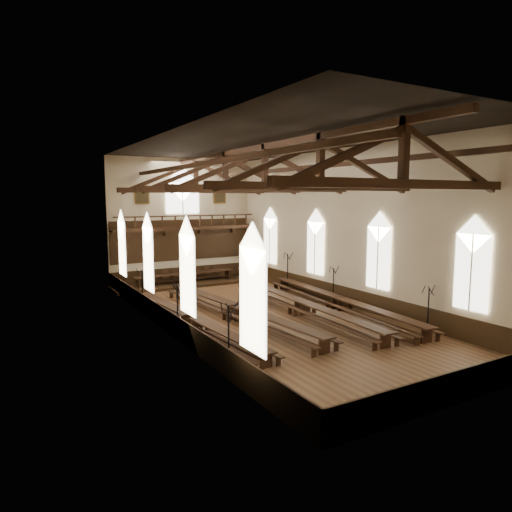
{
  "coord_description": "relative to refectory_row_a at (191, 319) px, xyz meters",
  "views": [
    {
      "loc": [
        -13.38,
        -22.2,
        6.9
      ],
      "look_at": [
        0.28,
        1.5,
        3.37
      ],
      "focal_mm": 32.0,
      "sensor_mm": 36.0,
      "label": 1
    }
  ],
  "objects": [
    {
      "name": "candelabrum_right_near",
      "position": [
        10.22,
        -6.7,
        0.22
      ],
      "size": [
        0.67,
        0.76,
        2.48
      ],
      "color": "black",
      "rests_on": "ground"
    },
    {
      "name": "end_window",
      "position": [
        4.67,
        13.15,
        6.69
      ],
      "size": [
        2.8,
        0.12,
        3.8
      ],
      "color": "white",
      "rests_on": "room_walls"
    },
    {
      "name": "ground",
      "position": [
        4.67,
        0.25,
        -0.53
      ],
      "size": [
        26.0,
        26.0,
        0.0
      ],
      "primitive_type": "plane",
      "color": "brown",
      "rests_on": "ground"
    },
    {
      "name": "high_table",
      "position": [
        4.2,
        11.65,
        0.33
      ],
      "size": [
        8.24,
        1.15,
        0.77
      ],
      "color": "#3A2012",
      "rests_on": "dais"
    },
    {
      "name": "refectory_row_b",
      "position": [
        2.96,
        0.57,
        0.07
      ],
      "size": [
        2.38,
        15.2,
        0.82
      ],
      "color": "#3A2012",
      "rests_on": "ground"
    },
    {
      "name": "candelabrum_left_near",
      "position": [
        -0.88,
        -6.18,
        0.33
      ],
      "size": [
        0.8,
        0.86,
        2.82
      ],
      "color": "black",
      "rests_on": "ground"
    },
    {
      "name": "candelabrum_left_far",
      "position": [
        -0.88,
        5.87,
        0.24
      ],
      "size": [
        0.75,
        0.74,
        2.52
      ],
      "color": "black",
      "rests_on": "ground"
    },
    {
      "name": "candelabrum_right_far",
      "position": [
        10.22,
        6.13,
        0.33
      ],
      "size": [
        0.75,
        0.87,
        2.82
      ],
      "color": "black",
      "rests_on": "ground"
    },
    {
      "name": "refectory_row_d",
      "position": [
        9.51,
        -0.67,
        0.06
      ],
      "size": [
        2.32,
        15.12,
        0.81
      ],
      "color": "#3A2012",
      "rests_on": "ground"
    },
    {
      "name": "dais",
      "position": [
        4.2,
        11.65,
        -0.43
      ],
      "size": [
        11.4,
        3.06,
        0.2
      ],
      "primitive_type": "cube",
      "color": "#301E0E",
      "rests_on": "ground"
    },
    {
      "name": "refectory_row_a",
      "position": [
        0.0,
        0.0,
        0.0
      ],
      "size": [
        1.97,
        14.28,
        0.73
      ],
      "color": "#3A2012",
      "rests_on": "ground"
    },
    {
      "name": "high_chairs",
      "position": [
        4.2,
        12.46,
        0.24
      ],
      "size": [
        6.78,
        0.48,
        1.05
      ],
      "color": "#3A2012",
      "rests_on": "dais"
    },
    {
      "name": "side_windows",
      "position": [
        4.67,
        0.25,
        3.21
      ],
      "size": [
        11.85,
        19.8,
        4.5
      ],
      "color": "white",
      "rests_on": "room_walls"
    },
    {
      "name": "candelabrum_left_mid",
      "position": [
        -0.88,
        -0.4,
        0.31
      ],
      "size": [
        0.82,
        0.8,
        2.75
      ],
      "color": "black",
      "rests_on": "ground"
    },
    {
      "name": "minstrels_gallery",
      "position": [
        4.67,
        12.91,
        3.38
      ],
      "size": [
        11.8,
        1.24,
        3.7
      ],
      "color": "#3A2012",
      "rests_on": "room_walls"
    },
    {
      "name": "portraits",
      "position": [
        4.67,
        13.15,
        6.57
      ],
      "size": [
        7.75,
        0.09,
        1.45
      ],
      "color": "brown",
      "rests_on": "room_walls"
    },
    {
      "name": "wainscot_band",
      "position": [
        4.67,
        0.25,
        0.07
      ],
      "size": [
        12.0,
        26.0,
        1.2
      ],
      "color": "#301E0E",
      "rests_on": "ground"
    },
    {
      "name": "candelabrum_right_mid",
      "position": [
        10.22,
        0.8,
        0.22
      ],
      "size": [
        0.68,
        0.75,
        2.46
      ],
      "color": "black",
      "rests_on": "ground"
    },
    {
      "name": "refectory_row_c",
      "position": [
        6.96,
        -0.3,
        0.05
      ],
      "size": [
        2.01,
        14.94,
        0.8
      ],
      "color": "#3A2012",
      "rests_on": "ground"
    },
    {
      "name": "roof_trusses",
      "position": [
        4.67,
        0.25,
        7.69
      ],
      "size": [
        11.7,
        25.7,
        2.8
      ],
      "color": "#3A2012",
      "rests_on": "room_walls"
    },
    {
      "name": "room_walls",
      "position": [
        4.67,
        0.25,
        5.93
      ],
      "size": [
        26.0,
        26.0,
        26.0
      ],
      "color": "beige",
      "rests_on": "ground"
    }
  ]
}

